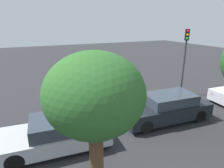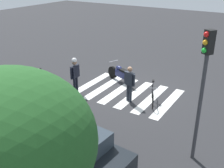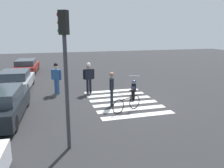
{
  "view_description": "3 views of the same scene",
  "coord_description": "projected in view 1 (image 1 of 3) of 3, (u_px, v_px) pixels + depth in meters",
  "views": [
    {
      "loc": [
        5.2,
        12.92,
        4.8
      ],
      "look_at": [
        0.06,
        1.65,
        0.82
      ],
      "focal_mm": 31.22,
      "sensor_mm": 36.0,
      "label": 1
    },
    {
      "loc": [
        -6.02,
        11.09,
        5.95
      ],
      "look_at": [
        0.15,
        1.2,
        0.88
      ],
      "focal_mm": 43.35,
      "sensor_mm": 36.0,
      "label": 2
    },
    {
      "loc": [
        -11.45,
        3.9,
        3.79
      ],
      "look_at": [
        0.06,
        0.61,
        0.99
      ],
      "focal_mm": 36.95,
      "sensor_mm": 36.0,
      "label": 3
    }
  ],
  "objects": [
    {
      "name": "ground_plane",
      "position": [
        104.0,
        88.0,
        14.71
      ],
      "size": [
        60.0,
        60.0,
        0.0
      ],
      "primitive_type": "plane",
      "color": "#2B2B2D"
    },
    {
      "name": "police_motorcycle",
      "position": [
        88.0,
        80.0,
        15.05
      ],
      "size": [
        2.14,
        1.07,
        1.07
      ],
      "color": "black",
      "rests_on": "ground_plane"
    },
    {
      "name": "leaning_bicycle",
      "position": [
        124.0,
        82.0,
        14.92
      ],
      "size": [
        0.79,
        1.64,
        1.01
      ],
      "color": "black",
      "rests_on": "ground_plane"
    },
    {
      "name": "officer_on_foot",
      "position": [
        81.0,
        83.0,
        12.24
      ],
      "size": [
        0.25,
        0.71,
        1.91
      ],
      "color": "black",
      "rests_on": "ground_plane"
    },
    {
      "name": "officer_by_motorcycle",
      "position": [
        115.0,
        77.0,
        13.93
      ],
      "size": [
        0.66,
        0.35,
        1.76
      ],
      "color": "#1E232D",
      "rests_on": "ground_plane"
    },
    {
      "name": "pedestrian_bystander",
      "position": [
        84.0,
        93.0,
        10.43
      ],
      "size": [
        0.46,
        0.59,
        1.91
      ],
      "color": "#2D5999",
      "rests_on": "ground_plane"
    },
    {
      "name": "crosswalk_stripes",
      "position": [
        104.0,
        88.0,
        14.71
      ],
      "size": [
        4.95,
        3.52,
        0.01
      ],
      "color": "silver",
      "rests_on": "ground_plane"
    },
    {
      "name": "car_black_suv",
      "position": [
        166.0,
        108.0,
        9.8
      ],
      "size": [
        4.59,
        2.07,
        1.37
      ],
      "color": "black",
      "rests_on": "ground_plane"
    },
    {
      "name": "car_silver_sedan",
      "position": [
        57.0,
        133.0,
        7.66
      ],
      "size": [
        4.28,
        2.18,
        1.26
      ],
      "color": "black",
      "rests_on": "ground_plane"
    },
    {
      "name": "traffic_light_pole",
      "position": [
        185.0,
        52.0,
        12.64
      ],
      "size": [
        0.33,
        0.36,
        4.36
      ],
      "color": "#38383D",
      "rests_on": "ground_plane"
    },
    {
      "name": "street_tree_far",
      "position": [
        95.0,
        96.0,
        4.53
      ],
      "size": [
        2.39,
        2.39,
        4.21
      ],
      "color": "brown",
      "rests_on": "ground_plane"
    }
  ]
}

